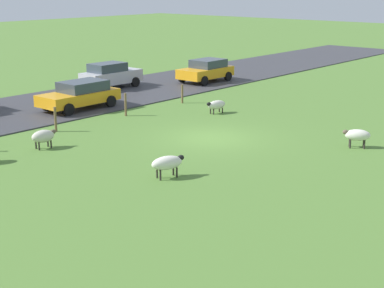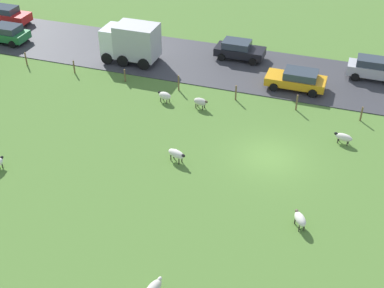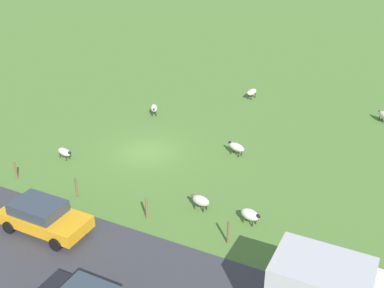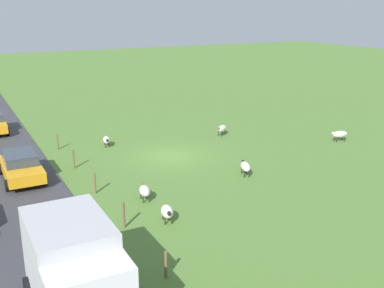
{
  "view_description": "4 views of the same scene",
  "coord_description": "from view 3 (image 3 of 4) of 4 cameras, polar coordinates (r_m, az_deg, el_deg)",
  "views": [
    {
      "loc": [
        -15.89,
        19.76,
        6.76
      ],
      "look_at": [
        -1.06,
        2.6,
        0.47
      ],
      "focal_mm": 54.41,
      "sensor_mm": 36.0,
      "label": 1
    },
    {
      "loc": [
        -26.71,
        -4.04,
        19.32
      ],
      "look_at": [
        -1.79,
        4.49,
        1.17
      ],
      "focal_mm": 49.16,
      "sensor_mm": 36.0,
      "label": 2
    },
    {
      "loc": [
        22.9,
        14.71,
        13.99
      ],
      "look_at": [
        -0.49,
        3.04,
        1.05
      ],
      "focal_mm": 43.64,
      "sensor_mm": 36.0,
      "label": 3
    },
    {
      "loc": [
        12.38,
        26.23,
        9.5
      ],
      "look_at": [
        -1.48,
        0.13,
        0.66
      ],
      "focal_mm": 42.94,
      "sensor_mm": 36.0,
      "label": 4
    }
  ],
  "objects": [
    {
      "name": "sheep_0",
      "position": [
        30.54,
        -15.32,
        -0.96
      ],
      "size": [
        0.7,
        1.27,
        0.7
      ],
      "color": "silver",
      "rests_on": "ground_plane"
    },
    {
      "name": "fence_post_1",
      "position": [
        26.24,
        -13.95,
        -5.19
      ],
      "size": [
        0.12,
        0.12,
        1.21
      ],
      "primitive_type": "cylinder",
      "color": "brown",
      "rests_on": "ground_plane"
    },
    {
      "name": "car_3",
      "position": [
        23.94,
        -17.74,
        -8.39
      ],
      "size": [
        2.16,
        4.48,
        1.5
      ],
      "color": "orange",
      "rests_on": "road_strip"
    },
    {
      "name": "fence_post_0",
      "position": [
        29.11,
        -20.75,
        -3.05
      ],
      "size": [
        0.12,
        0.12,
        1.09
      ],
      "primitive_type": "cylinder",
      "color": "brown",
      "rests_on": "ground_plane"
    },
    {
      "name": "sheep_3",
      "position": [
        36.08,
        -4.66,
        4.38
      ],
      "size": [
        1.16,
        0.97,
        0.8
      ],
      "color": "silver",
      "rests_on": "ground_plane"
    },
    {
      "name": "fence_post_4",
      "position": [
        21.44,
        15.86,
        -13.76
      ],
      "size": [
        0.12,
        0.12,
        1.05
      ],
      "primitive_type": "cylinder",
      "color": "brown",
      "rests_on": "ground_plane"
    },
    {
      "name": "sheep_5",
      "position": [
        24.55,
        1.05,
        -6.92
      ],
      "size": [
        0.69,
        1.14,
        0.8
      ],
      "color": "beige",
      "rests_on": "ground_plane"
    },
    {
      "name": "fence_post_3",
      "position": [
        22.23,
        4.45,
        -10.7
      ],
      "size": [
        0.12,
        0.12,
        1.25
      ],
      "primitive_type": "cylinder",
      "color": "brown",
      "rests_on": "ground_plane"
    },
    {
      "name": "fence_post_2",
      "position": [
        23.92,
        -5.58,
        -7.87
      ],
      "size": [
        0.12,
        0.12,
        1.18
      ],
      "primitive_type": "cylinder",
      "color": "brown",
      "rests_on": "ground_plane"
    },
    {
      "name": "ground_plane",
      "position": [
        30.6,
        -5.51,
        -0.99
      ],
      "size": [
        160.0,
        160.0,
        0.0
      ],
      "primitive_type": "plane",
      "color": "#517A33"
    },
    {
      "name": "sheep_4",
      "position": [
        23.7,
        7.11,
        -8.57
      ],
      "size": [
        0.77,
        1.16,
        0.78
      ],
      "color": "silver",
      "rests_on": "ground_plane"
    },
    {
      "name": "sheep_1",
      "position": [
        39.62,
        7.32,
        6.3
      ],
      "size": [
        1.34,
        0.74,
        0.82
      ],
      "color": "beige",
      "rests_on": "ground_plane"
    },
    {
      "name": "sheep_6",
      "position": [
        30.02,
        5.44,
        -0.37
      ],
      "size": [
        0.88,
        1.33,
        0.81
      ],
      "color": "silver",
      "rests_on": "ground_plane"
    },
    {
      "name": "road_strip",
      "position": [
        23.28,
        -20.77,
        -12.54
      ],
      "size": [
        8.0,
        80.0,
        0.06
      ],
      "primitive_type": "cube",
      "color": "#38383D",
      "rests_on": "ground_plane"
    }
  ]
}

